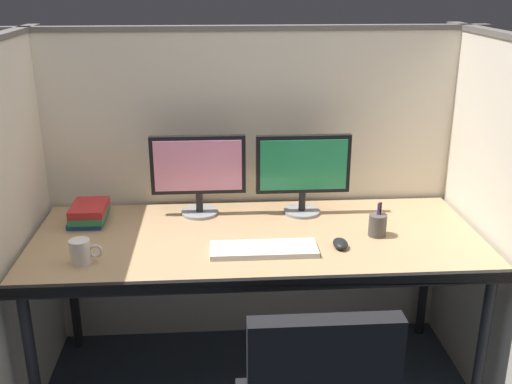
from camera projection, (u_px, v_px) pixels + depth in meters
The scene contains 11 objects.
cubicle_partition_rear at pixel (251, 190), 2.94m from camera, with size 2.21×0.06×1.57m.
cubicle_partition_left at pixel (9, 241), 2.36m from camera, with size 0.06×1.41×1.57m.
cubicle_partition_right at pixel (495, 228), 2.49m from camera, with size 0.06×1.41×1.57m.
desk at pixel (257, 247), 2.54m from camera, with size 1.90×0.80×0.74m.
monitor_left at pixel (198, 170), 2.69m from camera, with size 0.43×0.17×0.37m.
monitor_right at pixel (303, 169), 2.70m from camera, with size 0.43×0.17×0.37m.
keyboard_main at pixel (264, 249), 2.38m from camera, with size 0.43×0.15×0.02m, color silver.
computer_mouse at pixel (340, 244), 2.42m from camera, with size 0.06×0.10×0.04m.
coffee_mug at pixel (81, 252), 2.28m from camera, with size 0.13×0.08×0.09m.
book_stack at pixel (89, 213), 2.66m from camera, with size 0.16×0.22×0.08m.
pen_cup at pixel (378, 225), 2.52m from camera, with size 0.08×0.08×0.15m.
Camera 1 is at (-0.16, -2.01, 1.78)m, focal length 41.73 mm.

